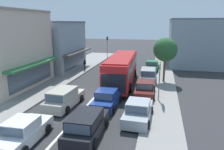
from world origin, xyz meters
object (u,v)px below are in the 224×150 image
at_px(parked_sedan_kerb_front, 138,111).
at_px(wagon_behind_bus_near, 87,125).
at_px(sedan_queue_far_back, 23,132).
at_px(parked_wagon_kerb_third, 148,75).
at_px(parked_sedan_kerb_rear, 152,66).
at_px(wagon_queue_gap_filler, 64,98).
at_px(directional_road_sign, 160,72).
at_px(parked_sedan_kerb_second, 145,89).
at_px(traffic_light_downstreet, 107,44).
at_px(street_tree_right, 165,50).
at_px(city_bus, 122,68).
at_px(sedan_adjacent_lane_trail, 107,99).
at_px(pedestrian_with_handbag_near, 85,64).

bearing_deg(parked_sedan_kerb_front, wagon_behind_bus_near, -133.63).
bearing_deg(sedan_queue_far_back, parked_wagon_kerb_third, 67.98).
bearing_deg(sedan_queue_far_back, parked_sedan_kerb_front, 36.06).
height_order(sedan_queue_far_back, parked_sedan_kerb_rear, same).
bearing_deg(wagon_queue_gap_filler, sedan_queue_far_back, -89.37).
relative_size(parked_wagon_kerb_third, directional_road_sign, 1.27).
relative_size(parked_sedan_kerb_second, traffic_light_downstreet, 1.01).
distance_m(parked_sedan_kerb_front, street_tree_right, 11.39).
bearing_deg(sedan_queue_far_back, city_bus, 76.11).
xyz_separation_m(sedan_adjacent_lane_trail, traffic_light_downstreet, (-5.91, 23.72, 2.19)).
relative_size(sedan_queue_far_back, parked_sedan_kerb_second, 1.00).
height_order(street_tree_right, pedestrian_with_handbag_near, street_tree_right).
height_order(sedan_queue_far_back, sedan_adjacent_lane_trail, same).
bearing_deg(sedan_adjacent_lane_trail, traffic_light_downstreet, 103.98).
height_order(city_bus, traffic_light_downstreet, traffic_light_downstreet).
bearing_deg(sedan_queue_far_back, sedan_adjacent_lane_trail, 62.67).
height_order(parked_sedan_kerb_second, street_tree_right, street_tree_right).
distance_m(parked_sedan_kerb_rear, street_tree_right, 6.97).
height_order(parked_sedan_kerb_rear, directional_road_sign, directional_road_sign).
relative_size(wagon_behind_bus_near, pedestrian_with_handbag_near, 2.77).
height_order(sedan_queue_far_back, pedestrian_with_handbag_near, pedestrian_with_handbag_near).
bearing_deg(directional_road_sign, parked_sedan_kerb_second, 137.22).
distance_m(sedan_adjacent_lane_trail, traffic_light_downstreet, 24.54).
distance_m(city_bus, traffic_light_downstreet, 17.77).
distance_m(directional_road_sign, street_tree_right, 6.69).
relative_size(sedan_queue_far_back, street_tree_right, 0.81).
height_order(sedan_queue_far_back, street_tree_right, street_tree_right).
xyz_separation_m(city_bus, wagon_queue_gap_filler, (-3.40, -7.81, -1.14)).
relative_size(city_bus, wagon_behind_bus_near, 2.43).
distance_m(parked_sedan_kerb_second, street_tree_right, 6.48).
distance_m(parked_wagon_kerb_third, pedestrian_with_handbag_near, 9.97).
distance_m(traffic_light_downstreet, directional_road_sign, 23.77).
relative_size(city_bus, directional_road_sign, 3.04).
bearing_deg(city_bus, parked_wagon_kerb_third, 32.38).
distance_m(city_bus, pedestrian_with_handbag_near, 8.48).
xyz_separation_m(parked_sedan_kerb_second, directional_road_sign, (1.30, -1.20, 2.04)).
height_order(sedan_queue_far_back, directional_road_sign, directional_road_sign).
bearing_deg(city_bus, sedan_queue_far_back, -103.89).
bearing_deg(pedestrian_with_handbag_near, directional_road_sign, -44.18).
bearing_deg(wagon_queue_gap_filler, parked_sedan_kerb_second, 33.84).
bearing_deg(parked_sedan_kerb_rear, pedestrian_with_handbag_near, -166.41).
bearing_deg(street_tree_right, wagon_queue_gap_filler, -129.99).
relative_size(parked_sedan_kerb_second, street_tree_right, 0.81).
relative_size(sedan_queue_far_back, wagon_behind_bus_near, 0.93).
bearing_deg(traffic_light_downstreet, sedan_queue_far_back, -85.22).
bearing_deg(wagon_queue_gap_filler, traffic_light_downstreet, 95.74).
relative_size(wagon_behind_bus_near, parked_sedan_kerb_second, 1.07).
bearing_deg(traffic_light_downstreet, directional_road_sign, -64.93).
height_order(parked_sedan_kerb_second, directional_road_sign, directional_road_sign).
height_order(wagon_behind_bus_near, wagon_queue_gap_filler, same).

